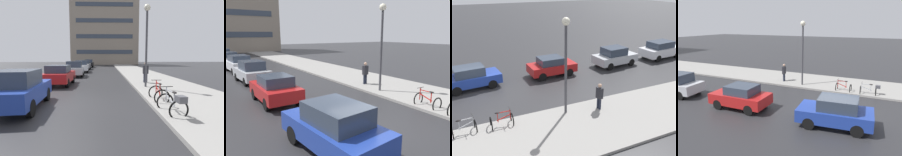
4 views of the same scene
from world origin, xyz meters
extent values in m
plane|color=#28282B|center=(0.00, 0.00, 0.00)|extent=(140.00, 140.00, 0.00)
cube|color=gray|center=(6.00, 10.00, 0.07)|extent=(4.80, 60.00, 0.14)
torus|color=black|center=(4.17, 0.93, 0.36)|extent=(0.72, 0.07, 0.72)
torus|color=black|center=(4.15, -0.15, 0.36)|extent=(0.72, 0.07, 0.72)
cube|color=red|center=(4.16, 0.20, 0.62)|extent=(0.04, 0.04, 0.52)
cube|color=red|center=(4.17, 0.84, 0.67)|extent=(0.04, 0.04, 0.62)
cube|color=red|center=(4.16, 0.52, 0.88)|extent=(0.05, 0.65, 0.04)
cube|color=red|center=(4.16, 0.49, 0.56)|extent=(0.05, 0.74, 0.26)
ellipsoid|color=black|center=(4.16, 0.20, 0.90)|extent=(0.15, 0.26, 0.07)
cylinder|color=black|center=(4.17, 0.84, 1.00)|extent=(0.50, 0.04, 0.03)
cube|color=navy|center=(-1.90, -0.37, 0.65)|extent=(2.17, 4.01, 0.66)
cube|color=#2D3847|center=(-1.89, -0.53, 1.29)|extent=(1.67, 2.14, 0.62)
cylinder|color=black|center=(-2.82, 0.74, 0.32)|extent=(0.28, 0.66, 0.64)
cylinder|color=black|center=(-1.21, 0.89, 0.32)|extent=(0.28, 0.66, 0.64)
cylinder|color=black|center=(-0.98, -1.49, 0.32)|extent=(0.28, 0.66, 0.64)
cube|color=#AD1919|center=(-1.86, 5.72, 0.65)|extent=(1.92, 3.74, 0.65)
cube|color=#2D3847|center=(-1.85, 5.57, 1.24)|extent=(1.55, 1.85, 0.54)
cylinder|color=black|center=(-2.70, 6.85, 0.32)|extent=(0.23, 0.64, 0.64)
cylinder|color=black|center=(-1.05, 6.88, 0.32)|extent=(0.23, 0.64, 0.64)
cylinder|color=black|center=(-2.66, 4.56, 0.32)|extent=(0.23, 0.64, 0.64)
cylinder|color=black|center=(-1.01, 4.58, 0.32)|extent=(0.23, 0.64, 0.64)
cube|color=#B2B5BA|center=(-1.76, 11.79, 0.67)|extent=(2.16, 4.02, 0.69)
cube|color=#2D3847|center=(-1.74, 11.63, 1.35)|extent=(1.68, 2.06, 0.67)
cylinder|color=black|center=(-2.68, 12.92, 0.32)|extent=(0.27, 0.66, 0.64)
cylinder|color=black|center=(-1.02, 13.05, 0.32)|extent=(0.27, 0.66, 0.64)
cylinder|color=black|center=(-2.49, 10.52, 0.32)|extent=(0.27, 0.66, 0.64)
cylinder|color=black|center=(-0.83, 10.65, 0.32)|extent=(0.27, 0.66, 0.64)
cube|color=silver|center=(-1.77, 17.30, 0.69)|extent=(2.22, 4.35, 0.75)
cube|color=#2D3847|center=(-1.75, 17.13, 1.37)|extent=(1.73, 2.44, 0.60)
cylinder|color=black|center=(-2.71, 18.54, 0.32)|extent=(0.27, 0.65, 0.64)
cylinder|color=black|center=(-1.02, 18.67, 0.32)|extent=(0.27, 0.65, 0.64)
cylinder|color=black|center=(-2.51, 15.93, 0.32)|extent=(0.27, 0.65, 0.64)
cylinder|color=black|center=(-0.82, 16.06, 0.32)|extent=(0.27, 0.65, 0.64)
cube|color=slate|center=(-1.94, 22.84, 0.66)|extent=(2.06, 3.93, 0.69)
cube|color=#2D3847|center=(-1.93, 22.69, 1.30)|extent=(1.63, 1.90, 0.59)
cylinder|color=black|center=(-1.15, 24.07, 0.32)|extent=(0.25, 0.65, 0.64)
cylinder|color=black|center=(-1.04, 21.69, 0.32)|extent=(0.25, 0.65, 0.64)
cylinder|color=black|center=(-1.08, 30.11, 0.32)|extent=(0.23, 0.64, 0.64)
cylinder|color=black|center=(-1.03, 27.69, 0.32)|extent=(0.23, 0.64, 0.64)
cylinder|color=#1E2333|center=(4.70, 5.90, 0.41)|extent=(0.14, 0.14, 0.82)
cylinder|color=#1E2333|center=(4.88, 5.93, 0.41)|extent=(0.14, 0.14, 0.82)
cube|color=#232328|center=(4.79, 5.91, 1.15)|extent=(0.43, 0.29, 0.65)
sphere|color=tan|center=(4.79, 5.91, 1.61)|extent=(0.22, 0.22, 0.22)
cylinder|color=#424247|center=(4.36, 3.96, 2.55)|extent=(0.14, 0.14, 5.10)
sphere|color=#F2EACC|center=(4.36, 3.96, 5.27)|extent=(0.42, 0.42, 0.42)
cube|color=gray|center=(1.34, 45.78, 9.84)|extent=(18.75, 9.63, 19.69)
cube|color=#333D4C|center=(1.34, 40.93, 3.54)|extent=(15.38, 0.06, 1.10)
cube|color=#333D4C|center=(1.34, 40.93, 7.74)|extent=(15.38, 0.06, 1.10)
camera|label=1|loc=(1.70, -7.57, 2.12)|focal=28.00mm
camera|label=2|loc=(-5.39, -5.89, 3.72)|focal=35.00mm
camera|label=3|loc=(15.65, -1.48, 7.20)|focal=40.00mm
camera|label=4|loc=(-12.52, -2.73, 5.35)|focal=35.00mm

